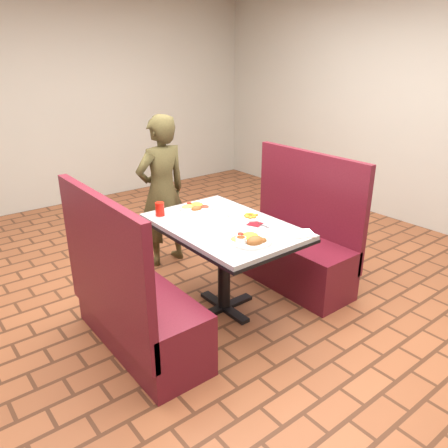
# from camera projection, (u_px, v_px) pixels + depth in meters

# --- Properties ---
(room) EXTENTS (7.00, 7.04, 2.82)m
(room) POSITION_uv_depth(u_px,v_px,m) (224.00, 61.00, 2.90)
(room) COLOR #985431
(room) RESTS_ON ground
(dining_table) EXTENTS (0.81, 1.21, 0.75)m
(dining_table) POSITION_uv_depth(u_px,v_px,m) (224.00, 236.00, 3.36)
(dining_table) COLOR #A7A9AB
(dining_table) RESTS_ON ground
(booth_bench_left) EXTENTS (0.47, 1.20, 1.17)m
(booth_bench_left) POSITION_uv_depth(u_px,v_px,m) (134.00, 307.00, 3.02)
(booth_bench_left) COLOR maroon
(booth_bench_left) RESTS_ON ground
(booth_bench_right) EXTENTS (0.47, 1.20, 1.17)m
(booth_bench_right) POSITION_uv_depth(u_px,v_px,m) (293.00, 247.00, 3.94)
(booth_bench_right) COLOR maroon
(booth_bench_right) RESTS_ON ground
(diner_person) EXTENTS (0.55, 0.38, 1.46)m
(diner_person) POSITION_uv_depth(u_px,v_px,m) (162.00, 192.00, 4.16)
(diner_person) COLOR brown
(diner_person) RESTS_ON ground
(near_dinner_plate) EXTENTS (0.30, 0.30, 0.09)m
(near_dinner_plate) POSITION_uv_depth(u_px,v_px,m) (250.00, 238.00, 2.99)
(near_dinner_plate) COLOR white
(near_dinner_plate) RESTS_ON dining_table
(far_dinner_plate) EXTENTS (0.28, 0.28, 0.07)m
(far_dinner_plate) POSITION_uv_depth(u_px,v_px,m) (196.00, 206.00, 3.64)
(far_dinner_plate) COLOR white
(far_dinner_plate) RESTS_ON dining_table
(plantain_plate) EXTENTS (0.19, 0.19, 0.03)m
(plantain_plate) POSITION_uv_depth(u_px,v_px,m) (251.00, 217.00, 3.44)
(plantain_plate) COLOR white
(plantain_plate) RESTS_ON dining_table
(maroon_napkin) EXTENTS (0.13, 0.13, 0.00)m
(maroon_napkin) POSITION_uv_depth(u_px,v_px,m) (255.00, 224.00, 3.32)
(maroon_napkin) COLOR maroon
(maroon_napkin) RESTS_ON dining_table
(spoon_utensil) EXTENTS (0.01, 0.12, 0.00)m
(spoon_utensil) POSITION_uv_depth(u_px,v_px,m) (263.00, 226.00, 3.28)
(spoon_utensil) COLOR silver
(spoon_utensil) RESTS_ON dining_table
(red_tumbler) EXTENTS (0.07, 0.07, 0.11)m
(red_tumbler) POSITION_uv_depth(u_px,v_px,m) (160.00, 209.00, 3.48)
(red_tumbler) COLOR red
(red_tumbler) RESTS_ON dining_table
(paper_napkin) EXTENTS (0.25, 0.23, 0.01)m
(paper_napkin) POSITION_uv_depth(u_px,v_px,m) (300.00, 234.00, 3.13)
(paper_napkin) COLOR white
(paper_napkin) RESTS_ON dining_table
(knife_utensil) EXTENTS (0.05, 0.15, 0.00)m
(knife_utensil) POSITION_uv_depth(u_px,v_px,m) (240.00, 239.00, 3.03)
(knife_utensil) COLOR silver
(knife_utensil) RESTS_ON dining_table
(fork_utensil) EXTENTS (0.05, 0.14, 0.00)m
(fork_utensil) POSITION_uv_depth(u_px,v_px,m) (248.00, 239.00, 3.03)
(fork_utensil) COLOR silver
(fork_utensil) RESTS_ON dining_table
(lettuce_shreds) EXTENTS (0.28, 0.32, 0.00)m
(lettuce_shreds) POSITION_uv_depth(u_px,v_px,m) (223.00, 220.00, 3.39)
(lettuce_shreds) COLOR #82B849
(lettuce_shreds) RESTS_ON dining_table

